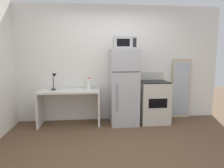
{
  "coord_description": "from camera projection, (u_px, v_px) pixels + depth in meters",
  "views": [
    {
      "loc": [
        -0.53,
        -2.89,
        1.48
      ],
      "look_at": [
        -0.09,
        1.1,
        0.91
      ],
      "focal_mm": 31.99,
      "sensor_mm": 36.0,
      "label": 1
    }
  ],
  "objects": [
    {
      "name": "desk",
      "position": [
        69.0,
        100.0,
        4.27
      ],
      "size": [
        1.29,
        0.54,
        0.75
      ],
      "color": "silver",
      "rests_on": "ground"
    },
    {
      "name": "leaning_mirror",
      "position": [
        181.0,
        89.0,
        4.75
      ],
      "size": [
        0.44,
        0.03,
        1.4
      ],
      "color": "#C6B793",
      "rests_on": "ground"
    },
    {
      "name": "desk_lamp",
      "position": [
        54.0,
        79.0,
        4.24
      ],
      "size": [
        0.14,
        0.12,
        0.35
      ],
      "color": "black",
      "rests_on": "desk"
    },
    {
      "name": "wall_back_white",
      "position": [
        113.0,
        63.0,
        4.6
      ],
      "size": [
        5.0,
        0.1,
        2.6
      ],
      "primitive_type": "cube",
      "color": "white",
      "rests_on": "ground"
    },
    {
      "name": "oven_range",
      "position": [
        153.0,
        101.0,
        4.45
      ],
      "size": [
        0.62,
        0.61,
        1.1
      ],
      "color": "beige",
      "rests_on": "ground"
    },
    {
      "name": "paper_towel_roll",
      "position": [
        89.0,
        85.0,
        4.22
      ],
      "size": [
        0.11,
        0.11,
        0.24
      ],
      "primitive_type": "cylinder",
      "color": "white",
      "rests_on": "desk"
    },
    {
      "name": "spray_bottle",
      "position": [
        89.0,
        84.0,
        4.42
      ],
      "size": [
        0.06,
        0.06,
        0.25
      ],
      "color": "green",
      "rests_on": "desk"
    },
    {
      "name": "ground_plane",
      "position": [
        125.0,
        151.0,
        3.11
      ],
      "size": [
        12.0,
        12.0,
        0.0
      ],
      "primitive_type": "plane",
      "color": "brown"
    },
    {
      "name": "microwave",
      "position": [
        124.0,
        43.0,
        4.16
      ],
      "size": [
        0.46,
        0.35,
        0.26
      ],
      "color": "#B7B7BC",
      "rests_on": "refrigerator"
    },
    {
      "name": "refrigerator",
      "position": [
        124.0,
        87.0,
        4.32
      ],
      "size": [
        0.58,
        0.65,
        1.61
      ],
      "color": "#B7B7BC",
      "rests_on": "ground"
    }
  ]
}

